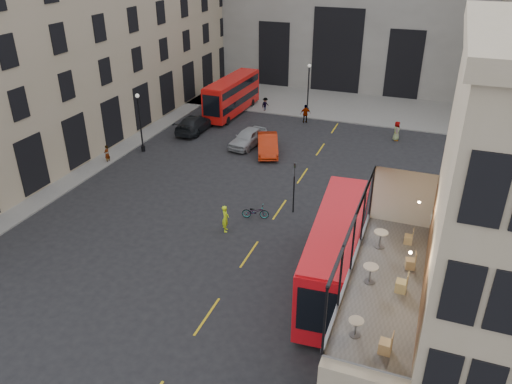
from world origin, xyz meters
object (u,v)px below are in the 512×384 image
(pedestrian_e, at_px, (107,154))
(pedestrian_b, at_px, (265,105))
(car_a, at_px, (248,138))
(cafe_chair_a, at_px, (386,346))
(cafe_chair_c, at_px, (410,263))
(traffic_light_near, at_px, (294,181))
(pedestrian_a, at_px, (216,98))
(bus_near, at_px, (336,250))
(cafe_chair_d, at_px, (409,239))
(street_lamp_a, at_px, (141,126))
(cafe_table_mid, at_px, (370,271))
(traffic_light_far, at_px, (209,97))
(bus_far, at_px, (232,94))
(car_b, at_px, (268,144))
(cafe_table_far, at_px, (380,237))
(pedestrian_c, at_px, (305,114))
(street_lamp_b, at_px, (308,91))
(cafe_chair_b, at_px, (402,286))
(bicycle, at_px, (255,212))
(cafe_table_near, at_px, (356,325))
(cyclist, at_px, (225,218))
(pedestrian_d, at_px, (397,131))
(car_c, at_px, (195,124))

(pedestrian_e, bearing_deg, pedestrian_b, 157.33)
(car_a, distance_m, pedestrian_e, 12.63)
(cafe_chair_a, height_order, cafe_chair_c, cafe_chair_a)
(traffic_light_near, distance_m, pedestrian_a, 26.12)
(bus_near, relative_size, pedestrian_a, 6.35)
(cafe_chair_c, bearing_deg, cafe_chair_d, 97.37)
(street_lamp_a, bearing_deg, cafe_table_mid, -38.76)
(bus_near, relative_size, cafe_chair_a, 12.37)
(traffic_light_far, distance_m, bus_far, 3.02)
(car_b, height_order, cafe_table_far, cafe_table_far)
(pedestrian_c, xyz_separation_m, cafe_chair_c, (12.66, -29.39, 3.88))
(street_lamp_b, height_order, pedestrian_e, street_lamp_b)
(cafe_chair_b, bearing_deg, bus_near, 124.75)
(bicycle, bearing_deg, cafe_chair_d, -139.29)
(car_b, relative_size, cafe_chair_b, 5.53)
(street_lamp_b, xyz_separation_m, pedestrian_e, (-12.44, -19.33, -1.60))
(cafe_table_near, bearing_deg, pedestrian_e, 142.96)
(traffic_light_near, xyz_separation_m, pedestrian_a, (-15.58, 20.91, -1.57))
(traffic_light_far, distance_m, cafe_chair_c, 34.96)
(street_lamp_a, distance_m, cafe_chair_d, 28.38)
(traffic_light_near, xyz_separation_m, cafe_chair_c, (8.37, -10.76, 2.42))
(street_lamp_b, distance_m, pedestrian_e, 23.04)
(bus_far, distance_m, cyclist, 24.39)
(pedestrian_d, distance_m, pedestrian_e, 26.66)
(bicycle, bearing_deg, traffic_light_near, -67.31)
(bus_far, relative_size, cafe_table_near, 14.20)
(cafe_chair_b, bearing_deg, car_b, 121.35)
(traffic_light_near, xyz_separation_m, bus_far, (-12.53, 18.63, -0.22))
(street_lamp_b, height_order, cafe_table_near, street_lamp_b)
(cafe_table_far, relative_size, cafe_chair_c, 0.99)
(traffic_light_far, xyz_separation_m, street_lamp_a, (-2.00, -10.00, -0.03))
(bus_near, xyz_separation_m, pedestrian_b, (-13.93, 27.84, -1.60))
(bicycle, bearing_deg, car_b, 0.28)
(bus_far, distance_m, pedestrian_e, 16.76)
(cafe_chair_a, bearing_deg, cafe_chair_d, 89.32)
(traffic_light_near, distance_m, car_c, 18.60)
(bus_far, height_order, pedestrian_b, bus_far)
(cyclist, height_order, cafe_table_mid, cafe_table_mid)
(cafe_chair_c, bearing_deg, cafe_chair_b, -96.18)
(street_lamp_b, relative_size, cafe_chair_d, 6.90)
(cafe_table_mid, xyz_separation_m, cafe_chair_d, (1.24, 3.60, -0.29))
(cafe_chair_a, bearing_deg, pedestrian_e, 143.54)
(traffic_light_near, height_order, bus_near, bus_near)
(traffic_light_far, height_order, cafe_chair_c, cafe_chair_c)
(street_lamp_b, height_order, bicycle, street_lamp_b)
(bus_far, distance_m, cafe_chair_b, 37.51)
(cyclist, bearing_deg, traffic_light_far, 8.19)
(bicycle, height_order, pedestrian_d, pedestrian_d)
(bicycle, distance_m, pedestrian_d, 19.92)
(pedestrian_c, bearing_deg, pedestrian_e, 27.23)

